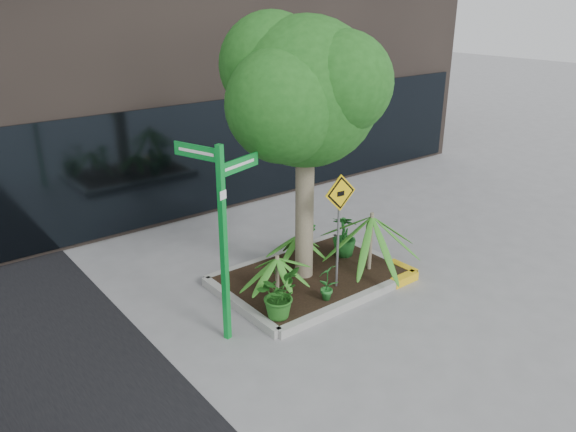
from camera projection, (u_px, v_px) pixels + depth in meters
ground at (314, 291)px, 10.03m from camera, size 80.00×80.00×0.00m
planter at (314, 276)px, 10.33m from camera, size 3.35×2.36×0.15m
tree at (305, 93)px, 9.10m from camera, size 3.15×2.80×4.73m
palm_front at (372, 217)px, 10.14m from camera, size 1.26×1.26×1.40m
palm_left at (277, 258)px, 9.37m from camera, size 0.82×0.82×0.91m
palm_back at (299, 235)px, 10.49m from camera, size 0.72×0.72×0.80m
shrub_a at (278, 294)px, 8.83m from camera, size 0.97×0.97×0.78m
shrub_b at (344, 235)px, 10.92m from camera, size 0.66×0.66×0.84m
shrub_c at (327, 281)px, 9.34m from camera, size 0.40×0.40×0.67m
shrub_d at (306, 236)px, 11.02m from camera, size 0.54×0.54×0.73m
street_sign_post at (222, 222)px, 8.05m from camera, size 1.07×0.88×3.05m
cattle_sign at (339, 212)px, 9.38m from camera, size 0.63×0.08×2.06m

